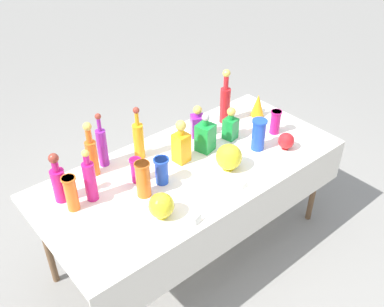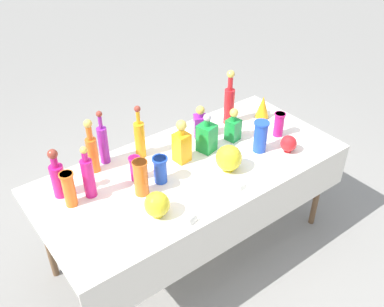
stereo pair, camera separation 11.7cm
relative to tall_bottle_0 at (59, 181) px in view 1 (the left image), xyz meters
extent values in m
plane|color=gray|center=(0.80, -0.24, -0.90)|extent=(40.00, 40.00, 0.00)
cube|color=white|center=(0.80, -0.24, -0.15)|extent=(2.05, 0.94, 0.03)
cube|color=white|center=(0.80, -0.72, -0.30)|extent=(2.05, 0.01, 0.32)
cylinder|color=brown|center=(1.72, -0.62, -0.53)|extent=(0.04, 0.04, 0.73)
cylinder|color=brown|center=(-0.13, 0.13, -0.53)|extent=(0.04, 0.04, 0.73)
cylinder|color=brown|center=(1.72, 0.13, -0.53)|extent=(0.04, 0.04, 0.73)
cylinder|color=#C61972|center=(0.00, 0.00, -0.03)|extent=(0.08, 0.08, 0.21)
cylinder|color=#C61972|center=(0.00, 0.00, 0.11)|extent=(0.04, 0.04, 0.07)
sphere|color=maroon|center=(0.00, 0.00, 0.16)|extent=(0.06, 0.06, 0.06)
cylinder|color=#C61972|center=(0.14, -0.11, -0.01)|extent=(0.07, 0.07, 0.25)
cylinder|color=#C61972|center=(0.14, -0.11, 0.15)|extent=(0.04, 0.04, 0.06)
sphere|color=gold|center=(0.14, -0.11, 0.19)|extent=(0.04, 0.04, 0.04)
cylinder|color=red|center=(1.35, 0.03, 0.00)|extent=(0.08, 0.08, 0.27)
cylinder|color=red|center=(1.35, 0.03, 0.19)|extent=(0.04, 0.04, 0.11)
sphere|color=gold|center=(1.35, 0.03, 0.26)|extent=(0.06, 0.06, 0.06)
cylinder|color=purple|center=(0.37, 0.14, -0.01)|extent=(0.07, 0.07, 0.26)
cylinder|color=purple|center=(0.37, 0.14, 0.17)|extent=(0.03, 0.03, 0.09)
sphere|color=maroon|center=(0.37, 0.14, 0.23)|extent=(0.04, 0.04, 0.04)
cylinder|color=orange|center=(0.27, 0.10, -0.02)|extent=(0.07, 0.07, 0.24)
cylinder|color=orange|center=(0.27, 0.10, 0.15)|extent=(0.04, 0.04, 0.10)
sphere|color=gold|center=(0.27, 0.10, 0.21)|extent=(0.05, 0.05, 0.05)
cylinder|color=orange|center=(0.60, 0.06, -0.01)|extent=(0.07, 0.07, 0.25)
cylinder|color=orange|center=(0.60, 0.06, 0.16)|extent=(0.03, 0.03, 0.10)
sphere|color=maroon|center=(0.60, 0.06, 0.22)|extent=(0.04, 0.04, 0.04)
cube|color=purple|center=(1.07, 0.02, -0.06)|extent=(0.12, 0.12, 0.16)
cylinder|color=purple|center=(1.07, 0.02, 0.04)|extent=(0.04, 0.04, 0.03)
sphere|color=gold|center=(1.07, 0.02, 0.07)|extent=(0.06, 0.06, 0.06)
cube|color=orange|center=(0.78, -0.15, -0.03)|extent=(0.10, 0.10, 0.20)
cylinder|color=orange|center=(0.78, -0.15, 0.09)|extent=(0.04, 0.04, 0.05)
sphere|color=gold|center=(0.78, -0.15, 0.14)|extent=(0.07, 0.07, 0.07)
cube|color=#198C38|center=(0.99, -0.15, -0.04)|extent=(0.13, 0.13, 0.20)
cylinder|color=#198C38|center=(0.99, -0.15, 0.08)|extent=(0.04, 0.04, 0.04)
sphere|color=#B2B2B7|center=(0.99, -0.15, 0.12)|extent=(0.05, 0.05, 0.05)
cube|color=#198C38|center=(1.22, -0.16, -0.06)|extent=(0.10, 0.10, 0.16)
cylinder|color=#198C38|center=(1.22, -0.16, 0.04)|extent=(0.04, 0.04, 0.04)
sphere|color=gold|center=(1.22, -0.16, 0.08)|extent=(0.06, 0.06, 0.06)
cylinder|color=orange|center=(0.39, -0.28, -0.02)|extent=(0.09, 0.09, 0.23)
cylinder|color=orange|center=(0.39, -0.28, 0.09)|extent=(0.09, 0.09, 0.01)
cylinder|color=#C61972|center=(1.52, -0.32, -0.05)|extent=(0.07, 0.07, 0.18)
cylinder|color=#C61972|center=(1.52, -0.32, 0.04)|extent=(0.08, 0.08, 0.01)
cylinder|color=blue|center=(0.55, -0.25, -0.05)|extent=(0.08, 0.08, 0.18)
cylinder|color=blue|center=(0.55, -0.25, 0.03)|extent=(0.10, 0.10, 0.01)
cylinder|color=#C61972|center=(0.44, -0.14, -0.05)|extent=(0.06, 0.06, 0.16)
cylinder|color=#C61972|center=(0.44, -0.14, 0.02)|extent=(0.08, 0.08, 0.01)
cylinder|color=blue|center=(1.27, -0.38, -0.02)|extent=(0.09, 0.09, 0.22)
cylinder|color=blue|center=(1.27, -0.38, 0.08)|extent=(0.11, 0.11, 0.01)
cylinder|color=orange|center=(0.01, -0.12, -0.02)|extent=(0.07, 0.07, 0.23)
cylinder|color=orange|center=(0.01, -0.12, 0.08)|extent=(0.08, 0.08, 0.01)
cylinder|color=orange|center=(1.61, -0.07, -0.13)|extent=(0.06, 0.06, 0.01)
cone|color=orange|center=(1.61, -0.07, -0.04)|extent=(0.11, 0.11, 0.17)
cylinder|color=yellow|center=(0.36, -0.50, -0.13)|extent=(0.07, 0.07, 0.01)
sphere|color=yellow|center=(0.36, -0.50, -0.06)|extent=(0.15, 0.15, 0.15)
cylinder|color=red|center=(1.42, -0.50, -0.13)|extent=(0.05, 0.05, 0.01)
sphere|color=red|center=(1.42, -0.50, -0.07)|extent=(0.11, 0.11, 0.11)
cylinder|color=yellow|center=(0.96, -0.42, -0.13)|extent=(0.08, 0.08, 0.01)
sphere|color=yellow|center=(0.96, -0.42, -0.04)|extent=(0.17, 0.17, 0.17)
cube|color=white|center=(0.48, -0.67, -0.11)|extent=(0.06, 0.03, 0.04)
cube|color=white|center=(0.90, -0.62, -0.12)|extent=(0.06, 0.02, 0.03)
camera|label=1|loc=(-0.65, -1.96, 1.54)|focal=40.00mm
camera|label=2|loc=(-0.56, -2.03, 1.54)|focal=40.00mm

